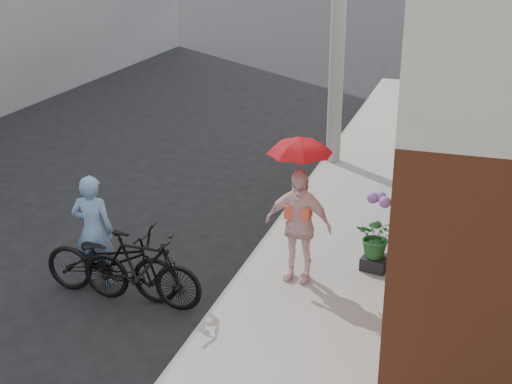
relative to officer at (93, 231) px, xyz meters
The scene contains 10 objects.
ground 1.21m from the officer, 16.59° to the right, with size 80.00×80.00×0.00m, color black.
sidewalk 3.53m from the officer, 30.07° to the left, with size 2.20×24.00×0.12m, color gray.
curb 2.62m from the officer, 43.39° to the left, with size 0.12×24.00×0.12m, color #9E9E99.
officer is the anchor object (origin of this frame).
bike_left 0.52m from the officer, 30.56° to the right, with size 0.65×1.86×0.98m, color black.
bike_right 0.93m from the officer, 20.44° to the right, with size 0.46×1.64×0.99m, color black.
kimono_woman 2.70m from the officer, 16.66° to the left, with size 0.90×0.37×1.53m, color #F6CED1.
parasol 2.96m from the officer, 16.66° to the left, with size 0.79×0.79×0.70m, color red.
planter 3.83m from the officer, 20.90° to the left, with size 0.34×0.34×0.18m, color black.
potted_plant 3.79m from the officer, 20.90° to the left, with size 0.54×0.47×0.60m, color #235827.
Camera 1 is at (3.79, -7.20, 4.64)m, focal length 50.00 mm.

